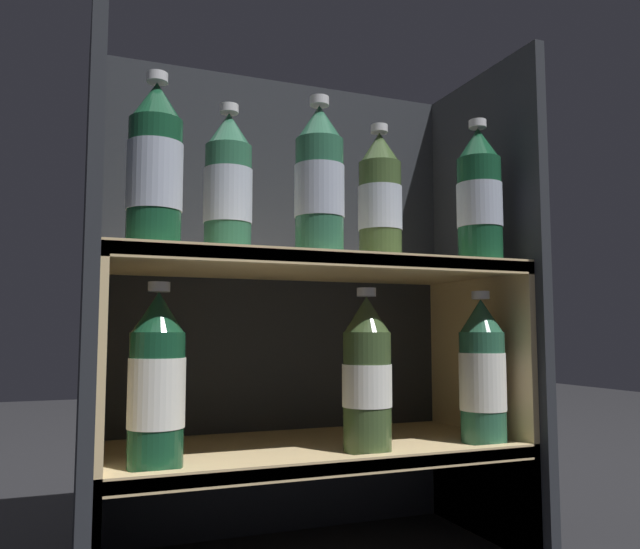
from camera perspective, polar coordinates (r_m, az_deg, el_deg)
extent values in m
cube|color=#23262B|center=(1.25, -3.65, -2.31)|extent=(0.75, 0.02, 0.89)
cube|color=#23262B|center=(1.02, -20.40, -1.32)|extent=(0.02, 0.36, 0.89)
cube|color=#23262B|center=(1.26, 14.72, -2.18)|extent=(0.02, 0.36, 0.89)
cube|color=#DBBC84|center=(1.10, -0.94, -15.67)|extent=(0.71, 0.32, 0.02)
cube|color=#DBBC84|center=(0.97, 2.25, -17.13)|extent=(0.71, 0.02, 0.03)
cube|color=#DBBC84|center=(1.06, -20.14, -21.14)|extent=(0.01, 0.32, 0.17)
cube|color=#DBBC84|center=(1.28, 14.51, -18.40)|extent=(0.01, 0.32, 0.17)
cube|color=#DBBC84|center=(1.09, -0.92, 0.59)|extent=(0.71, 0.32, 0.02)
cube|color=#DBBC84|center=(0.96, 2.19, 1.44)|extent=(0.71, 0.02, 0.03)
cube|color=#DBBC84|center=(1.03, -19.86, -12.79)|extent=(0.01, 0.32, 0.49)
cube|color=#DBBC84|center=(1.26, 14.34, -11.50)|extent=(0.01, 0.32, 0.49)
cylinder|color=#144228|center=(0.95, -14.88, 8.02)|extent=(0.08, 0.08, 0.19)
cylinder|color=#9EA8BC|center=(0.95, -14.87, 8.58)|extent=(0.08, 0.08, 0.10)
cone|color=#144228|center=(0.99, -14.70, 15.06)|extent=(0.07, 0.07, 0.06)
cylinder|color=silver|center=(1.00, -14.65, 17.00)|extent=(0.03, 0.03, 0.01)
cylinder|color=#285B42|center=(1.01, -0.05, 7.04)|extent=(0.08, 0.08, 0.19)
cylinder|color=#9EA8BC|center=(1.01, -0.05, 7.56)|extent=(0.08, 0.08, 0.08)
cone|color=#285B42|center=(1.04, -0.05, 13.70)|extent=(0.07, 0.07, 0.06)
cylinder|color=silver|center=(1.06, -0.05, 15.55)|extent=(0.03, 0.03, 0.01)
cylinder|color=#144228|center=(1.16, 14.39, 5.63)|extent=(0.08, 0.08, 0.19)
cylinder|color=#9EA8BC|center=(1.16, 14.38, 6.09)|extent=(0.08, 0.08, 0.08)
cone|color=#144228|center=(1.19, 14.25, 11.52)|extent=(0.07, 0.07, 0.06)
cylinder|color=silver|center=(1.20, 14.21, 13.18)|extent=(0.03, 0.03, 0.01)
cylinder|color=#285B42|center=(1.06, -8.41, 6.56)|extent=(0.08, 0.08, 0.19)
cylinder|color=#9EA8BC|center=(1.06, -8.41, 7.06)|extent=(0.08, 0.08, 0.09)
cone|color=#285B42|center=(1.09, -8.32, 12.96)|extent=(0.07, 0.07, 0.06)
cylinder|color=silver|center=(1.10, -8.30, 14.74)|extent=(0.03, 0.03, 0.01)
cylinder|color=#384C28|center=(1.15, 5.52, 5.53)|extent=(0.08, 0.08, 0.19)
cylinder|color=#9EA8BC|center=(1.15, 5.52, 6.00)|extent=(0.08, 0.08, 0.08)
cone|color=#384C28|center=(1.18, 5.47, 11.45)|extent=(0.07, 0.07, 0.06)
cylinder|color=silver|center=(1.19, 5.45, 13.11)|extent=(0.03, 0.03, 0.01)
cylinder|color=#144228|center=(0.93, -14.73, -10.98)|extent=(0.08, 0.08, 0.19)
cylinder|color=silver|center=(0.93, -14.72, -10.40)|extent=(0.08, 0.08, 0.10)
cone|color=#144228|center=(0.93, -14.55, -3.33)|extent=(0.07, 0.07, 0.06)
cylinder|color=silver|center=(0.93, -14.50, -1.11)|extent=(0.03, 0.03, 0.01)
cylinder|color=#384C28|center=(1.02, 4.32, -10.60)|extent=(0.08, 0.08, 0.19)
cylinder|color=silver|center=(1.02, 4.32, -10.07)|extent=(0.08, 0.08, 0.07)
cone|color=#384C28|center=(1.02, 4.28, -3.65)|extent=(0.07, 0.07, 0.06)
cylinder|color=silver|center=(1.02, 4.26, -1.63)|extent=(0.03, 0.03, 0.01)
cylinder|color=#285B42|center=(1.14, 14.65, -9.91)|extent=(0.08, 0.08, 0.19)
cylinder|color=silver|center=(1.14, 14.64, -9.43)|extent=(0.08, 0.08, 0.10)
cone|color=#285B42|center=(1.14, 14.50, -3.66)|extent=(0.07, 0.07, 0.06)
cylinder|color=silver|center=(1.14, 14.46, -1.85)|extent=(0.03, 0.03, 0.01)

